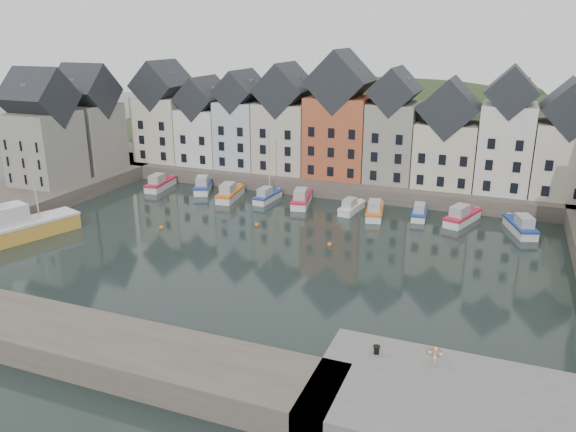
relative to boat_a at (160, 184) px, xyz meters
The scene contains 22 objects.
ground 30.05m from the boat_a, 36.63° to the right, with size 260.00×260.00×0.00m, color black.
far_quay 26.96m from the boat_a, 26.62° to the left, with size 90.00×16.00×2.00m, color #51473E.
left_quay 19.72m from the boat_a, 130.83° to the right, with size 14.00×54.00×2.00m, color #51473E.
near_quay 59.70m from the boat_a, 39.44° to the right, with size 18.00×10.00×2.00m, color #60605E.
near_wall 42.34m from the boat_a, 70.54° to the right, with size 50.00×6.00×2.00m, color #51473E.
hillside 48.81m from the boat_a, 57.65° to the left, with size 153.60×70.40×64.00m.
far_terrace 30.23m from the boat_a, 20.25° to the left, with size 72.37×8.16×17.78m.
left_terrace 15.07m from the boat_a, 159.62° to the right, with size 7.65×17.00×15.69m.
mooring_buoys 23.73m from the boat_a, 32.05° to the right, with size 20.50×5.50×0.50m.
boat_a is the anchor object (origin of this frame).
boat_b 6.61m from the boat_a, 10.74° to the left, with size 4.50×6.96×2.56m.
boat_c 11.98m from the boat_a, ahead, with size 3.06×7.04×2.62m.
boat_d 17.13m from the boat_a, ahead, with size 2.14×5.86×11.02m.
boat_e 22.09m from the boat_a, ahead, with size 3.39×6.99×2.58m.
boat_f 29.11m from the boat_a, ahead, with size 2.35×5.69×2.12m.
boat_g 32.31m from the boat_a, ahead, with size 3.04×6.63×2.45m.
boat_h 37.55m from the boat_a, ahead, with size 2.20×5.66×2.12m.
boat_i 42.62m from the boat_a, ahead, with size 4.13×7.03×2.58m.
boat_j 49.27m from the boat_a, ahead, with size 4.05×6.86×2.52m.
large_vessel 23.97m from the boat_a, 96.21° to the right, with size 7.16×12.67×6.38m.
mooring_bollard 53.49m from the boat_a, 41.17° to the right, with size 0.48×0.48×0.56m.
life_ring_post 56.32m from the boat_a, 38.63° to the right, with size 0.80×0.17×1.30m.
Camera 1 is at (22.47, -49.18, 22.10)m, focal length 35.00 mm.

